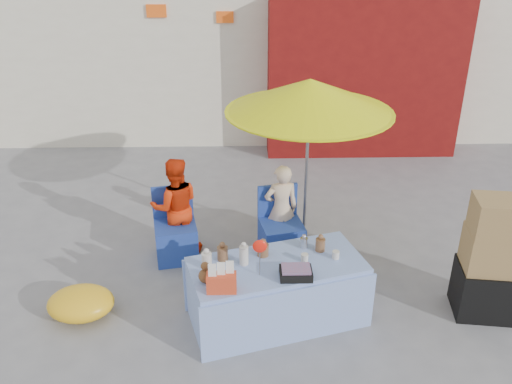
{
  "coord_description": "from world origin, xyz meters",
  "views": [
    {
      "loc": [
        0.17,
        -4.65,
        3.6
      ],
      "look_at": [
        0.31,
        0.6,
        1.0
      ],
      "focal_mm": 38.0,
      "sensor_mm": 36.0,
      "label": 1
    }
  ],
  "objects_px": {
    "chair_right": "(281,237)",
    "box_stack": "(491,262)",
    "chair_left": "(176,238)",
    "market_table": "(276,291)",
    "vendor_orange": "(176,207)",
    "umbrella": "(310,96)",
    "vendor_beige": "(281,209)"
  },
  "relations": [
    {
      "from": "chair_right",
      "to": "box_stack",
      "type": "relative_size",
      "value": 0.65
    },
    {
      "from": "chair_left",
      "to": "chair_right",
      "type": "xyz_separation_m",
      "value": [
        1.25,
        0.0,
        0.0
      ]
    },
    {
      "from": "market_table",
      "to": "chair_right",
      "type": "bearing_deg",
      "value": 67.66
    },
    {
      "from": "vendor_orange",
      "to": "umbrella",
      "type": "height_order",
      "value": "umbrella"
    },
    {
      "from": "vendor_orange",
      "to": "vendor_beige",
      "type": "bearing_deg",
      "value": 169.06
    },
    {
      "from": "vendor_beige",
      "to": "box_stack",
      "type": "height_order",
      "value": "box_stack"
    },
    {
      "from": "vendor_orange",
      "to": "vendor_beige",
      "type": "height_order",
      "value": "vendor_orange"
    },
    {
      "from": "box_stack",
      "to": "vendor_beige",
      "type": "bearing_deg",
      "value": 148.12
    },
    {
      "from": "market_table",
      "to": "chair_left",
      "type": "bearing_deg",
      "value": 117.83
    },
    {
      "from": "market_table",
      "to": "vendor_orange",
      "type": "bearing_deg",
      "value": 114.64
    },
    {
      "from": "market_table",
      "to": "vendor_beige",
      "type": "distance_m",
      "value": 1.33
    },
    {
      "from": "box_stack",
      "to": "chair_left",
      "type": "bearing_deg",
      "value": 161.17
    },
    {
      "from": "vendor_orange",
      "to": "umbrella",
      "type": "distance_m",
      "value": 2.02
    },
    {
      "from": "chair_left",
      "to": "umbrella",
      "type": "relative_size",
      "value": 0.41
    },
    {
      "from": "box_stack",
      "to": "chair_right",
      "type": "bearing_deg",
      "value": 151.02
    },
    {
      "from": "market_table",
      "to": "umbrella",
      "type": "bearing_deg",
      "value": 57.4
    },
    {
      "from": "chair_left",
      "to": "vendor_beige",
      "type": "relative_size",
      "value": 0.76
    },
    {
      "from": "chair_right",
      "to": "umbrella",
      "type": "bearing_deg",
      "value": 32.25
    },
    {
      "from": "market_table",
      "to": "umbrella",
      "type": "distance_m",
      "value": 2.17
    },
    {
      "from": "vendor_beige",
      "to": "umbrella",
      "type": "xyz_separation_m",
      "value": [
        0.3,
        0.15,
        1.33
      ]
    },
    {
      "from": "market_table",
      "to": "umbrella",
      "type": "xyz_separation_m",
      "value": [
        0.43,
        1.45,
        1.55
      ]
    },
    {
      "from": "chair_right",
      "to": "vendor_beige",
      "type": "relative_size",
      "value": 0.76
    },
    {
      "from": "chair_left",
      "to": "box_stack",
      "type": "distance_m",
      "value": 3.45
    },
    {
      "from": "market_table",
      "to": "umbrella",
      "type": "relative_size",
      "value": 0.9
    },
    {
      "from": "umbrella",
      "to": "chair_right",
      "type": "bearing_deg",
      "value": -136.8
    },
    {
      "from": "vendor_beige",
      "to": "box_stack",
      "type": "bearing_deg",
      "value": 137.17
    },
    {
      "from": "market_table",
      "to": "box_stack",
      "type": "xyz_separation_m",
      "value": [
        2.13,
        0.06,
        0.26
      ]
    },
    {
      "from": "chair_left",
      "to": "vendor_orange",
      "type": "xyz_separation_m",
      "value": [
        0.0,
        0.13,
        0.35
      ]
    },
    {
      "from": "chair_left",
      "to": "box_stack",
      "type": "xyz_separation_m",
      "value": [
        3.25,
        -1.11,
        0.35
      ]
    },
    {
      "from": "chair_left",
      "to": "chair_right",
      "type": "relative_size",
      "value": 1.0
    },
    {
      "from": "market_table",
      "to": "box_stack",
      "type": "distance_m",
      "value": 2.15
    },
    {
      "from": "chair_left",
      "to": "umbrella",
      "type": "bearing_deg",
      "value": -0.56
    }
  ]
}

